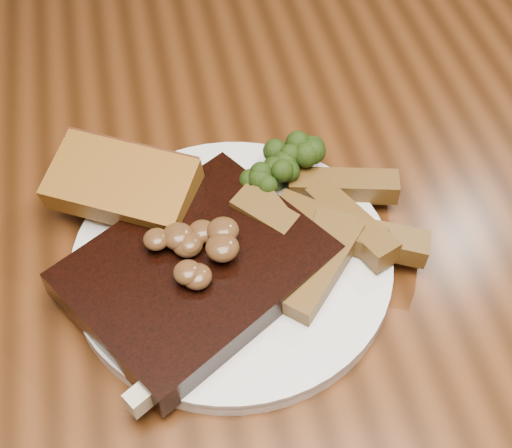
{
  "coord_description": "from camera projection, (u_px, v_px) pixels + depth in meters",
  "views": [
    {
      "loc": [
        -0.07,
        -0.36,
        1.23
      ],
      "look_at": [
        0.0,
        -0.01,
        0.78
      ],
      "focal_mm": 50.0,
      "sensor_mm": 36.0,
      "label": 1
    }
  ],
  "objects": [
    {
      "name": "dining_table",
      "position": [
        254.0,
        297.0,
        0.68
      ],
      "size": [
        1.6,
        0.9,
        0.75
      ],
      "color": "#4C260F",
      "rests_on": "ground"
    },
    {
      "name": "chair_far",
      "position": [
        260.0,
        35.0,
        1.3
      ],
      "size": [
        0.4,
        0.4,
        0.8
      ],
      "rotation": [
        0.0,
        0.0,
        3.09
      ],
      "color": "black",
      "rests_on": "ground"
    },
    {
      "name": "plate",
      "position": [
        232.0,
        263.0,
        0.58
      ],
      "size": [
        0.31,
        0.31,
        0.01
      ],
      "primitive_type": "cylinder",
      "rotation": [
        0.0,
        0.0,
        -0.19
      ],
      "color": "white",
      "rests_on": "dining_table"
    },
    {
      "name": "steak",
      "position": [
        196.0,
        270.0,
        0.56
      ],
      "size": [
        0.23,
        0.22,
        0.03
      ],
      "primitive_type": "cube",
      "rotation": [
        0.0,
        0.0,
        0.56
      ],
      "color": "black",
      "rests_on": "plate"
    },
    {
      "name": "steak_bone",
      "position": [
        210.0,
        345.0,
        0.52
      ],
      "size": [
        0.13,
        0.09,
        0.02
      ],
      "primitive_type": "cube",
      "rotation": [
        0.0,
        0.0,
        0.56
      ],
      "color": "#BEB793",
      "rests_on": "plate"
    },
    {
      "name": "mushroom_pile",
      "position": [
        188.0,
        242.0,
        0.54
      ],
      "size": [
        0.07,
        0.07,
        0.03
      ],
      "primitive_type": null,
      "color": "#4E3018",
      "rests_on": "steak"
    },
    {
      "name": "garlic_bread",
      "position": [
        126.0,
        200.0,
        0.6
      ],
      "size": [
        0.14,
        0.11,
        0.03
      ],
      "primitive_type": "cube",
      "rotation": [
        0.0,
        0.0,
        -0.51
      ],
      "color": "#8F5E1A",
      "rests_on": "plate"
    },
    {
      "name": "potato_wedges",
      "position": [
        312.0,
        225.0,
        0.59
      ],
      "size": [
        0.12,
        0.12,
        0.02
      ],
      "primitive_type": null,
      "color": "brown",
      "rests_on": "plate"
    },
    {
      "name": "broccoli_cluster",
      "position": [
        280.0,
        169.0,
        0.62
      ],
      "size": [
        0.06,
        0.06,
        0.04
      ],
      "primitive_type": null,
      "color": "#21340C",
      "rests_on": "plate"
    }
  ]
}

